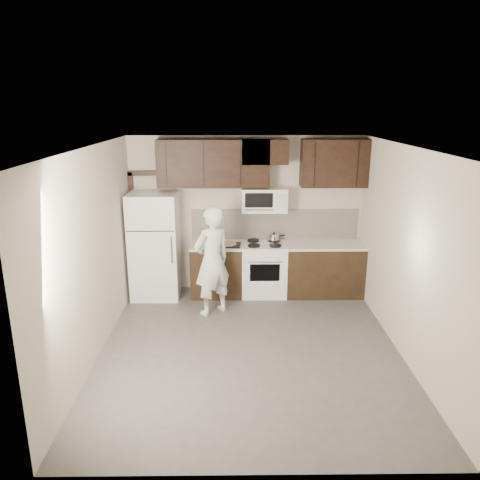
{
  "coord_description": "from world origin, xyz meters",
  "views": [
    {
      "loc": [
        -0.2,
        -5.68,
        3.19
      ],
      "look_at": [
        -0.12,
        0.9,
        1.28
      ],
      "focal_mm": 35.0,
      "sensor_mm": 36.0,
      "label": 1
    }
  ],
  "objects_px": {
    "microwave": "(264,200)",
    "person": "(212,261)",
    "refrigerator": "(155,246)",
    "stove": "(264,269)"
  },
  "relations": [
    {
      "from": "refrigerator",
      "to": "person",
      "type": "xyz_separation_m",
      "value": [
        1.0,
        -0.72,
        -0.03
      ]
    },
    {
      "from": "microwave",
      "to": "refrigerator",
      "type": "xyz_separation_m",
      "value": [
        -1.85,
        -0.17,
        -0.75
      ]
    },
    {
      "from": "stove",
      "to": "microwave",
      "type": "distance_m",
      "value": 1.2
    },
    {
      "from": "stove",
      "to": "microwave",
      "type": "bearing_deg",
      "value": 90.1
    },
    {
      "from": "stove",
      "to": "refrigerator",
      "type": "xyz_separation_m",
      "value": [
        -1.85,
        -0.05,
        0.44
      ]
    },
    {
      "from": "microwave",
      "to": "person",
      "type": "xyz_separation_m",
      "value": [
        -0.85,
        -0.89,
        -0.78
      ]
    },
    {
      "from": "stove",
      "to": "microwave",
      "type": "xyz_separation_m",
      "value": [
        -0.0,
        0.12,
        1.19
      ]
    },
    {
      "from": "microwave",
      "to": "refrigerator",
      "type": "height_order",
      "value": "microwave"
    },
    {
      "from": "microwave",
      "to": "person",
      "type": "relative_size",
      "value": 0.44
    },
    {
      "from": "refrigerator",
      "to": "person",
      "type": "distance_m",
      "value": 1.23
    }
  ]
}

